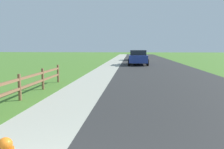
% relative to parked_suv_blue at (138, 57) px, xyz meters
% --- Properties ---
extents(ground_plane, '(120.00, 120.00, 0.00)m').
position_rel_parked_suv_blue_xyz_m(ground_plane, '(-1.90, 1.85, -0.81)').
color(ground_plane, '#48782B').
extents(road_asphalt, '(7.00, 66.00, 0.01)m').
position_rel_parked_suv_blue_xyz_m(road_asphalt, '(1.60, 3.85, -0.81)').
color(road_asphalt, '#2C2C2C').
rests_on(road_asphalt, ground).
extents(curb_concrete, '(6.00, 66.00, 0.01)m').
position_rel_parked_suv_blue_xyz_m(curb_concrete, '(-4.90, 3.85, -0.81)').
color(curb_concrete, '#A9A998').
rests_on(curb_concrete, ground).
extents(grass_verge, '(5.00, 66.00, 0.00)m').
position_rel_parked_suv_blue_xyz_m(grass_verge, '(-6.40, 3.85, -0.81)').
color(grass_verge, '#48782B').
rests_on(grass_verge, ground).
extents(rail_fence, '(0.11, 10.64, 0.96)m').
position_rel_parked_suv_blue_xyz_m(rail_fence, '(-4.67, -18.09, -0.26)').
color(rail_fence, brown).
rests_on(rail_fence, ground).
extents(parked_suv_blue, '(2.16, 4.37, 1.59)m').
position_rel_parked_suv_blue_xyz_m(parked_suv_blue, '(0.00, 0.00, 0.00)').
color(parked_suv_blue, navy).
rests_on(parked_suv_blue, ground).
extents(parked_car_white, '(2.23, 4.31, 1.41)m').
position_rel_parked_suv_blue_xyz_m(parked_car_white, '(0.10, 9.39, -0.08)').
color(parked_car_white, white).
rests_on(parked_car_white, ground).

